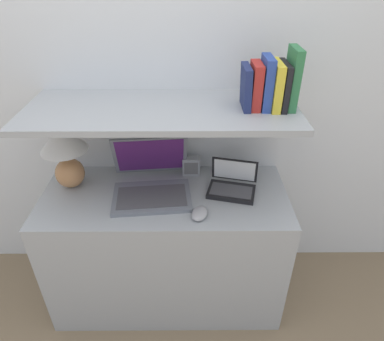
% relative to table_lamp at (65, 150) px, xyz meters
% --- Properties ---
extents(ground_plane, '(12.00, 12.00, 0.00)m').
position_rel_table_lamp_xyz_m(ground_plane, '(0.48, -0.35, -0.94)').
color(ground_plane, '#7A664C').
extents(wall_back, '(6.00, 0.05, 2.40)m').
position_rel_table_lamp_xyz_m(wall_back, '(0.48, 0.25, 0.26)').
color(wall_back, silver).
rests_on(wall_back, ground_plane).
extents(desk, '(1.23, 0.53, 0.73)m').
position_rel_table_lamp_xyz_m(desk, '(0.48, -0.08, -0.58)').
color(desk, '#999EA3').
rests_on(desk, ground_plane).
extents(back_riser, '(1.23, 0.04, 1.14)m').
position_rel_table_lamp_xyz_m(back_riser, '(0.48, 0.20, -0.37)').
color(back_riser, silver).
rests_on(back_riser, ground_plane).
extents(shelf, '(1.23, 0.48, 0.03)m').
position_rel_table_lamp_xyz_m(shelf, '(0.48, -0.02, 0.21)').
color(shelf, '#999EA3').
rests_on(shelf, back_riser).
extents(table_lamp, '(0.23, 0.23, 0.34)m').
position_rel_table_lamp_xyz_m(table_lamp, '(0.00, 0.00, 0.00)').
color(table_lamp, '#B27A4C').
rests_on(table_lamp, desk).
extents(laptop_large, '(0.41, 0.39, 0.27)m').
position_rel_table_lamp_xyz_m(laptop_large, '(0.42, -0.06, -0.15)').
color(laptop_large, slate).
rests_on(laptop_large, desk).
extents(laptop_small, '(0.27, 0.23, 0.15)m').
position_rel_table_lamp_xyz_m(laptop_small, '(0.82, -0.05, -0.18)').
color(laptop_small, black).
rests_on(laptop_small, desk).
extents(computer_mouse, '(0.10, 0.12, 0.03)m').
position_rel_table_lamp_xyz_m(computer_mouse, '(0.65, -0.25, -0.19)').
color(computer_mouse, '#99999E').
rests_on(computer_mouse, desk).
extents(router_box, '(0.09, 0.06, 0.10)m').
position_rel_table_lamp_xyz_m(router_box, '(0.61, 0.11, -0.16)').
color(router_box, gray).
rests_on(router_box, desk).
extents(book_green, '(0.03, 0.15, 0.26)m').
position_rel_table_lamp_xyz_m(book_green, '(1.05, -0.02, 0.35)').
color(book_green, '#2D7042').
rests_on(book_green, shelf).
extents(book_black, '(0.02, 0.17, 0.20)m').
position_rel_table_lamp_xyz_m(book_black, '(1.01, -0.02, 0.32)').
color(book_black, black).
rests_on(book_black, shelf).
extents(book_yellow, '(0.04, 0.17, 0.20)m').
position_rel_table_lamp_xyz_m(book_yellow, '(0.98, -0.02, 0.32)').
color(book_yellow, gold).
rests_on(book_yellow, shelf).
extents(book_blue, '(0.04, 0.15, 0.22)m').
position_rel_table_lamp_xyz_m(book_blue, '(0.94, -0.02, 0.34)').
color(book_blue, '#284293').
rests_on(book_blue, shelf).
extents(book_red, '(0.04, 0.14, 0.20)m').
position_rel_table_lamp_xyz_m(book_red, '(0.89, -0.02, 0.32)').
color(book_red, '#A82823').
rests_on(book_red, shelf).
extents(book_navy, '(0.04, 0.15, 0.19)m').
position_rel_table_lamp_xyz_m(book_navy, '(0.85, -0.02, 0.32)').
color(book_navy, navy).
rests_on(book_navy, shelf).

